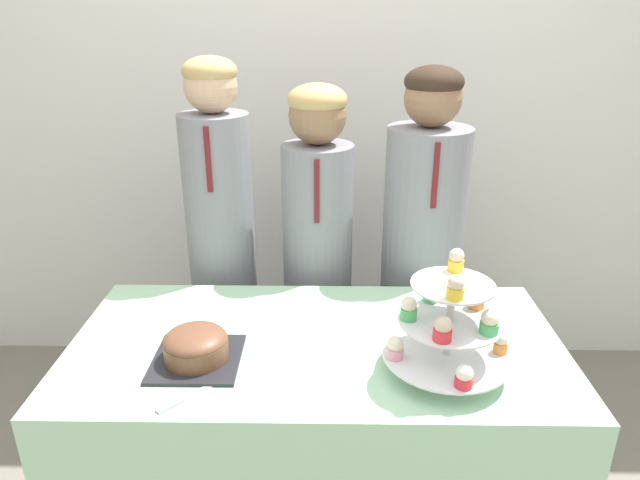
{
  "coord_description": "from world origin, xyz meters",
  "views": [
    {
      "loc": [
        0.03,
        -1.05,
        1.66
      ],
      "look_at": [
        0.01,
        0.38,
        1.07
      ],
      "focal_mm": 32.0,
      "sensor_mm": 36.0,
      "label": 1
    }
  ],
  "objects": [
    {
      "name": "cupcake_stand",
      "position": [
        0.34,
        0.21,
        0.92
      ],
      "size": [
        0.33,
        0.33,
        0.32
      ],
      "color": "silver",
      "rests_on": "table"
    },
    {
      "name": "student_1",
      "position": [
        -0.01,
        0.9,
        0.71
      ],
      "size": [
        0.26,
        0.26,
        1.43
      ],
      "color": "gray",
      "rests_on": "ground_plane"
    },
    {
      "name": "student_2",
      "position": [
        0.38,
        0.9,
        0.71
      ],
      "size": [
        0.3,
        0.3,
        1.49
      ],
      "color": "gray",
      "rests_on": "ground_plane"
    },
    {
      "name": "cake_knife",
      "position": [
        -0.32,
        0.08,
        0.77
      ],
      "size": [
        0.17,
        0.17,
        0.01
      ],
      "rotation": [
        0.0,
        0.0,
        0.78
      ],
      "color": "silver",
      "rests_on": "table"
    },
    {
      "name": "table",
      "position": [
        0.0,
        0.35,
        0.39
      ],
      "size": [
        1.41,
        0.7,
        0.77
      ],
      "color": "#A8DBB2",
      "rests_on": "ground_plane"
    },
    {
      "name": "round_cake",
      "position": [
        -0.32,
        0.25,
        0.82
      ],
      "size": [
        0.23,
        0.23,
        0.1
      ],
      "color": "#232328",
      "rests_on": "table"
    },
    {
      "name": "student_0",
      "position": [
        -0.36,
        0.9,
        0.74
      ],
      "size": [
        0.25,
        0.25,
        1.52
      ],
      "color": "gray",
      "rests_on": "ground_plane"
    },
    {
      "name": "wall_back",
      "position": [
        0.0,
        1.54,
        1.35
      ],
      "size": [
        9.0,
        0.06,
        2.7
      ],
      "color": "silver",
      "rests_on": "ground_plane"
    }
  ]
}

